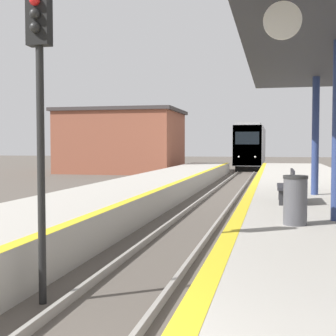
{
  "coord_description": "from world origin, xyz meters",
  "views": [
    {
      "loc": [
        2.4,
        -2.61,
        2.5
      ],
      "look_at": [
        -1.23,
        13.43,
        1.7
      ],
      "focal_mm": 50.0,
      "sensor_mm": 36.0,
      "label": 1
    }
  ],
  "objects_px": {
    "signal_near": "(40,86)",
    "bench": "(288,185)",
    "trash_bin": "(295,200)",
    "train": "(251,146)"
  },
  "relations": [
    {
      "from": "train",
      "to": "bench",
      "type": "xyz_separation_m",
      "value": [
        2.8,
        -39.31,
        -0.98
      ]
    },
    {
      "from": "signal_near",
      "to": "trash_bin",
      "type": "height_order",
      "value": "signal_near"
    },
    {
      "from": "train",
      "to": "bench",
      "type": "relative_size",
      "value": 10.74
    },
    {
      "from": "bench",
      "to": "trash_bin",
      "type": "bearing_deg",
      "value": -89.43
    },
    {
      "from": "trash_bin",
      "to": "bench",
      "type": "height_order",
      "value": "trash_bin"
    },
    {
      "from": "trash_bin",
      "to": "bench",
      "type": "relative_size",
      "value": 0.6
    },
    {
      "from": "signal_near",
      "to": "bench",
      "type": "xyz_separation_m",
      "value": [
        3.93,
        6.66,
        -2.02
      ]
    },
    {
      "from": "train",
      "to": "signal_near",
      "type": "distance_m",
      "value": 45.99
    },
    {
      "from": "trash_bin",
      "to": "bench",
      "type": "distance_m",
      "value": 3.69
    },
    {
      "from": "train",
      "to": "trash_bin",
      "type": "bearing_deg",
      "value": -86.23
    }
  ]
}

